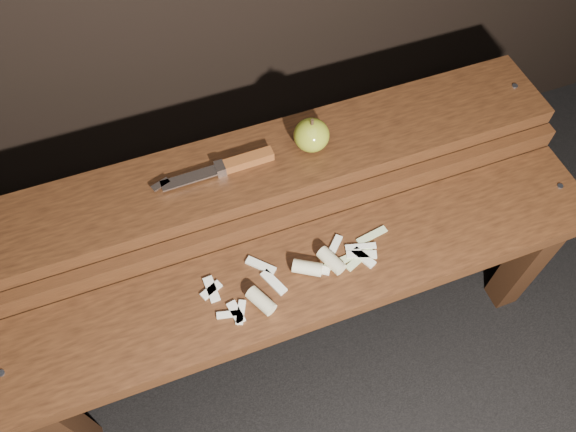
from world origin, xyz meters
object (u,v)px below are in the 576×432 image
object	(u,v)px
knife	(233,165)
bench_front_tier	(309,291)
apple	(311,135)
bench_rear_tier	(270,185)

from	to	relation	value
knife	bench_front_tier	bearing A→B (deg)	-73.00
bench_front_tier	knife	bearing A→B (deg)	107.00
bench_front_tier	knife	size ratio (longest dim) A/B	4.96
bench_front_tier	apple	size ratio (longest dim) A/B	15.87
bench_front_tier	bench_rear_tier	bearing A→B (deg)	90.00
apple	knife	size ratio (longest dim) A/B	0.31
apple	knife	bearing A→B (deg)	179.72
bench_front_tier	bench_rear_tier	size ratio (longest dim) A/B	1.00
bench_front_tier	apple	world-z (taller)	apple
knife	bench_rear_tier	bearing A→B (deg)	-4.12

